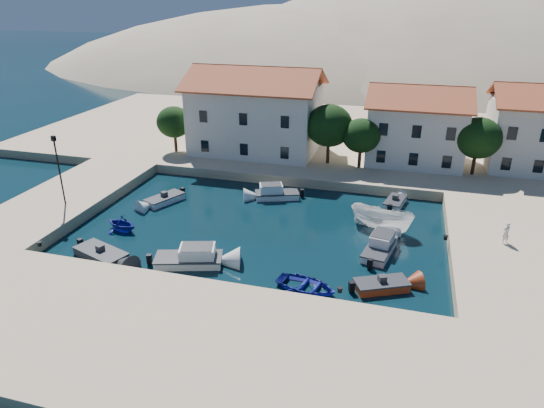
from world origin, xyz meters
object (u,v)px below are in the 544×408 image
at_px(cabin_cruiser_south, 189,258).
at_px(cabin_cruiser_east, 380,247).
at_px(building_mid, 417,123).
at_px(boat_east, 380,229).
at_px(pedestrian, 506,233).
at_px(rowboat_south, 306,289).
at_px(building_left, 256,109).
at_px(building_right, 537,126).
at_px(lamppost, 58,164).

relative_size(cabin_cruiser_south, cabin_cruiser_east, 1.12).
xyz_separation_m(building_mid, boat_east, (-2.23, -16.50, -5.22)).
bearing_deg(cabin_cruiser_south, pedestrian, 2.29).
bearing_deg(cabin_cruiser_south, rowboat_south, -22.58).
bearing_deg(cabin_cruiser_east, boat_east, 13.53).
distance_m(building_left, cabin_cruiser_south, 25.77).
bearing_deg(building_right, building_mid, -175.24).
xyz_separation_m(cabin_cruiser_south, boat_east, (13.10, 9.55, -0.48)).
bearing_deg(building_right, boat_east, -129.13).
bearing_deg(building_left, cabin_cruiser_east, -50.91).
relative_size(building_mid, cabin_cruiser_south, 2.00).
distance_m(building_right, rowboat_south, 33.90).
bearing_deg(lamppost, pedestrian, 4.14).
height_order(lamppost, cabin_cruiser_south, lamppost).
bearing_deg(building_right, rowboat_south, -123.31).
relative_size(cabin_cruiser_south, rowboat_south, 1.27).
height_order(building_left, rowboat_south, building_left).
bearing_deg(boat_east, building_mid, 10.38).
relative_size(building_left, lamppost, 2.36).
bearing_deg(building_right, building_left, -176.19).
distance_m(boat_east, pedestrian, 9.51).
relative_size(cabin_cruiser_east, boat_east, 0.86).
xyz_separation_m(building_left, lamppost, (-11.50, -20.00, -1.18)).
bearing_deg(cabin_cruiser_south, boat_east, 19.32).
bearing_deg(building_left, boat_east, -44.51).
bearing_deg(building_mid, pedestrian, -69.38).
relative_size(building_left, boat_east, 2.69).
distance_m(building_mid, pedestrian, 19.91).
bearing_deg(building_mid, building_right, 4.76).
bearing_deg(rowboat_south, boat_east, -10.37).
height_order(building_left, boat_east, building_left).
distance_m(building_mid, cabin_cruiser_east, 21.27).
bearing_deg(building_mid, boat_east, -97.71).
distance_m(cabin_cruiser_east, boat_east, 4.17).
relative_size(cabin_cruiser_east, pedestrian, 2.80).
relative_size(building_right, boat_east, 1.73).
xyz_separation_m(building_mid, building_right, (12.00, 1.00, 0.25)).
xyz_separation_m(lamppost, cabin_cruiser_south, (14.16, -5.05, -4.28)).
bearing_deg(cabin_cruiser_east, pedestrian, -64.83).
bearing_deg(building_left, pedestrian, -34.88).
relative_size(building_mid, boat_east, 1.92).
relative_size(building_right, pedestrian, 5.64).
bearing_deg(building_mid, cabin_cruiser_south, -120.49).
bearing_deg(lamppost, boat_east, 9.38).
bearing_deg(rowboat_south, cabin_cruiser_south, 95.40).
height_order(building_mid, cabin_cruiser_south, building_mid).
height_order(building_right, lamppost, building_right).
bearing_deg(boat_east, pedestrian, -83.44).
bearing_deg(building_left, building_right, 3.81).
xyz_separation_m(building_mid, cabin_cruiser_south, (-15.34, -26.05, -4.75)).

